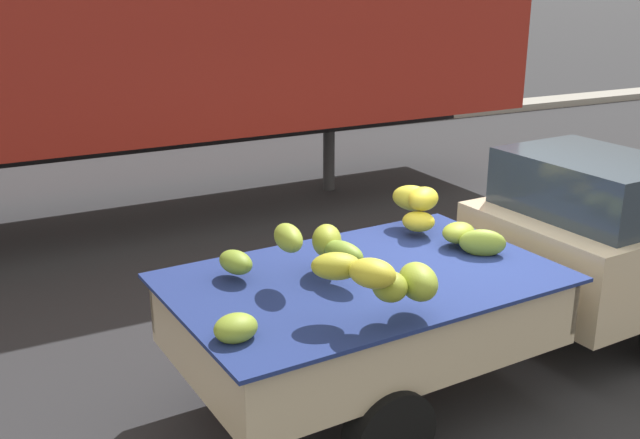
% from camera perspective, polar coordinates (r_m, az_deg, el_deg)
% --- Properties ---
extents(ground, '(220.00, 220.00, 0.00)m').
position_cam_1_polar(ground, '(6.77, 11.14, -10.45)').
color(ground, '#28282B').
extents(curb_strip, '(80.00, 0.80, 0.16)m').
position_cam_1_polar(curb_strip, '(15.12, -11.65, 6.02)').
color(curb_strip, gray).
rests_on(curb_strip, ground).
extents(pickup_truck, '(5.18, 2.12, 1.70)m').
position_cam_1_polar(pickup_truck, '(6.87, 17.27, -2.38)').
color(pickup_truck, '#CCB793').
rests_on(pickup_truck, ground).
extents(semi_trailer, '(12.07, 2.93, 3.95)m').
position_cam_1_polar(semi_trailer, '(10.04, -16.87, 13.73)').
color(semi_trailer, maroon).
rests_on(semi_trailer, ground).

